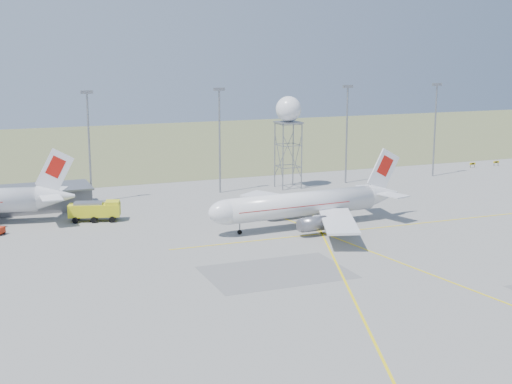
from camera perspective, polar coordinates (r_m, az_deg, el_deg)
name	(u,v)px	position (r m, az deg, el deg)	size (l,w,h in m)	color
ground	(483,289)	(88.76, 17.69, -7.42)	(400.00, 400.00, 0.00)	gray
grass_strip	(171,144)	(213.24, -6.83, 3.82)	(400.00, 120.00, 0.03)	#586E3C
building_grey	(36,198)	(131.19, -17.21, -0.48)	(19.00, 10.00, 3.90)	slate
mast_a	(89,137)	(132.66, -13.23, 4.28)	(2.20, 0.50, 20.50)	gray
mast_b	(220,131)	(138.57, -2.93, 4.86)	(2.20, 0.50, 20.50)	gray
mast_c	(347,126)	(149.93, 7.28, 5.28)	(2.20, 0.50, 20.50)	gray
mast_d	(435,122)	(161.73, 14.15, 5.46)	(2.20, 0.50, 20.50)	gray
taxi_sign_near	(473,164)	(177.27, 16.94, 2.16)	(1.60, 0.17, 1.20)	black
taxi_sign_far	(496,162)	(181.70, 18.66, 2.27)	(1.60, 0.17, 1.20)	black
airliner_main	(304,204)	(113.03, 3.90, -1.00)	(34.44, 33.41, 11.71)	silver
radar_tower	(288,137)	(143.71, 2.60, 4.43)	(5.13, 5.13, 18.57)	gray
fire_truck	(96,211)	(119.77, -12.68, -1.53)	(8.73, 5.12, 3.31)	yellow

